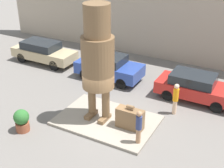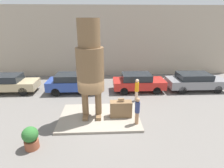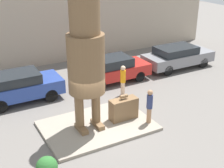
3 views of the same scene
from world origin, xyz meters
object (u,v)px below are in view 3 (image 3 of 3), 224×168
Objects in this scene: giant_suitcase at (124,109)px; worker_hivis at (123,79)px; tourist at (150,105)px; statue_figure at (86,55)px; parked_car_grey at (177,56)px; parked_car_red at (113,69)px; parked_car_blue at (20,86)px.

giant_suitcase is 2.77m from worker_hivis.
tourist reaches higher than worker_hivis.
parked_car_grey is (8.45, 4.23, -2.62)m from statue_figure.
worker_hivis is (-0.48, -1.95, 0.13)m from parked_car_red.
parked_car_red reaches higher than parked_car_grey.
tourist is (2.54, -0.94, -2.41)m from statue_figure.
worker_hivis is at bearing -21.81° from parked_car_blue.
parked_car_grey is at bearing 41.19° from tourist.
parked_car_red is (1.86, 4.33, 0.16)m from giant_suitcase.
statue_figure is 3.31× the size of worker_hivis.
tourist is 0.37× the size of parked_car_red.
tourist is at bearing -101.42° from parked_car_red.
worker_hivis is (4.94, -1.98, 0.10)m from parked_car_blue.
statue_figure reaches higher than parked_car_red.
tourist is 0.94× the size of worker_hivis.
statue_figure reaches higher than parked_car_blue.
parked_car_blue is (-1.83, 4.26, -2.58)m from statue_figure.
tourist reaches higher than parked_car_red.
statue_figure is 3.27m from giant_suitcase.
tourist is (0.81, -0.85, 0.37)m from giant_suitcase.
parked_car_blue is at bearing 130.03° from tourist.
statue_figure is at bearing -130.25° from parked_car_red.
worker_hivis is at bearing 59.88° from giant_suitcase.
parked_car_grey is (5.91, 5.17, -0.21)m from tourist.
worker_hivis is at bearing -160.01° from parked_car_grey.
tourist is 5.28m from parked_car_red.
giant_suitcase is at bearing -113.24° from parked_car_red.
tourist is at bearing -46.18° from giant_suitcase.
giant_suitcase is 0.30× the size of parked_car_red.
statue_figure is at bearing 159.67° from tourist.
giant_suitcase is 0.76× the size of worker_hivis.
parked_car_grey is (4.86, -0.01, -0.00)m from parked_car_red.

